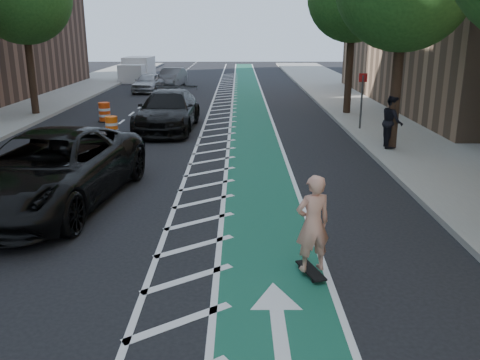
{
  "coord_description": "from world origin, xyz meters",
  "views": [
    {
      "loc": [
        2.41,
        -9.54,
        4.28
      ],
      "look_at": [
        2.43,
        1.08,
        1.1
      ],
      "focal_mm": 38.0,
      "sensor_mm": 36.0,
      "label": 1
    }
  ],
  "objects_px": {
    "skateboarder": "(313,224)",
    "barrel_a": "(66,140)",
    "suv_near": "(50,170)",
    "suv_far": "(168,111)"
  },
  "relations": [
    {
      "from": "skateboarder",
      "to": "suv_far",
      "type": "bearing_deg",
      "value": -89.86
    },
    {
      "from": "suv_near",
      "to": "barrel_a",
      "type": "height_order",
      "value": "suv_near"
    },
    {
      "from": "skateboarder",
      "to": "suv_far",
      "type": "xyz_separation_m",
      "value": [
        -4.39,
        13.74,
        -0.16
      ]
    },
    {
      "from": "skateboarder",
      "to": "suv_far",
      "type": "relative_size",
      "value": 0.31
    },
    {
      "from": "barrel_a",
      "to": "skateboarder",
      "type": "bearing_deg",
      "value": -51.88
    },
    {
      "from": "suv_near",
      "to": "barrel_a",
      "type": "relative_size",
      "value": 7.39
    },
    {
      "from": "suv_near",
      "to": "skateboarder",
      "type": "bearing_deg",
      "value": -25.1
    },
    {
      "from": "skateboarder",
      "to": "suv_near",
      "type": "xyz_separation_m",
      "value": [
        -5.97,
        3.83,
        -0.08
      ]
    },
    {
      "from": "suv_far",
      "to": "barrel_a",
      "type": "height_order",
      "value": "suv_far"
    },
    {
      "from": "skateboarder",
      "to": "barrel_a",
      "type": "height_order",
      "value": "skateboarder"
    }
  ]
}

